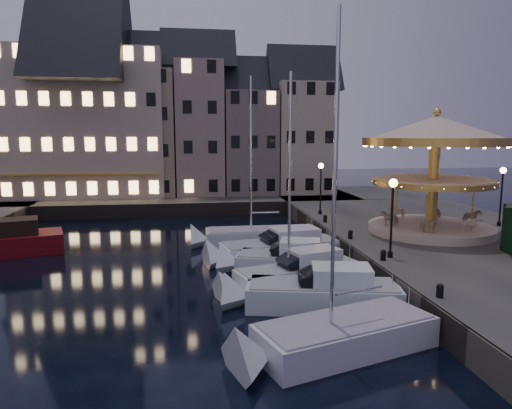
{
  "coord_description": "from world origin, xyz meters",
  "views": [
    {
      "loc": [
        -3.03,
        -21.23,
        7.69
      ],
      "look_at": [
        1.0,
        8.0,
        3.2
      ],
      "focal_mm": 32.0,
      "sensor_mm": 36.0,
      "label": 1
    }
  ],
  "objects": [
    {
      "name": "motorboat_c",
      "position": [
        1.84,
        0.44,
        0.67
      ],
      "size": [
        7.72,
        3.94,
        10.29
      ],
      "color": "silver",
      "rests_on": "ground"
    },
    {
      "name": "townhouse_nd",
      "position": [
        -2.25,
        30.0,
        9.28
      ],
      "size": [
        5.5,
        8.0,
        15.8
      ],
      "color": "gray",
      "rests_on": "quay_north"
    },
    {
      "name": "streetlamp_c",
      "position": [
        7.2,
        14.5,
        4.02
      ],
      "size": [
        0.44,
        0.44,
        4.17
      ],
      "color": "black",
      "rests_on": "quay_east"
    },
    {
      "name": "carousel",
      "position": [
        12.53,
        6.62,
        6.63
      ],
      "size": [
        9.25,
        9.25,
        8.09
      ],
      "color": "beige",
      "rests_on": "quay_east"
    },
    {
      "name": "townhouse_nb",
      "position": [
        -14.05,
        30.0,
        8.28
      ],
      "size": [
        6.16,
        8.0,
        13.8
      ],
      "color": "slate",
      "rests_on": "quay_north"
    },
    {
      "name": "quaywall_n",
      "position": [
        -6.0,
        22.0,
        0.65
      ],
      "size": [
        48.0,
        0.15,
        1.3
      ],
      "primitive_type": "cube",
      "color": "#47423A",
      "rests_on": "ground"
    },
    {
      "name": "townhouse_na",
      "position": [
        -19.5,
        30.0,
        7.78
      ],
      "size": [
        5.5,
        8.0,
        12.8
      ],
      "color": "gray",
      "rests_on": "quay_north"
    },
    {
      "name": "motorboat_b",
      "position": [
        2.2,
        -2.16,
        0.64
      ],
      "size": [
        7.92,
        3.69,
        2.15
      ],
      "color": "silver",
      "rests_on": "ground"
    },
    {
      "name": "bollard_c",
      "position": [
        6.6,
        5.5,
        1.6
      ],
      "size": [
        0.3,
        0.3,
        0.57
      ],
      "color": "black",
      "rests_on": "quay_east"
    },
    {
      "name": "bollard_d",
      "position": [
        6.6,
        11.0,
        1.6
      ],
      "size": [
        0.3,
        0.3,
        0.57
      ],
      "color": "black",
      "rests_on": "quay_east"
    },
    {
      "name": "streetlamp_b",
      "position": [
        7.2,
        1.0,
        4.02
      ],
      "size": [
        0.44,
        0.44,
        4.17
      ],
      "color": "black",
      "rests_on": "quay_east"
    },
    {
      "name": "motorboat_e",
      "position": [
        1.91,
        5.9,
        0.64
      ],
      "size": [
        8.62,
        3.97,
        2.15
      ],
      "color": "silver",
      "rests_on": "ground"
    },
    {
      "name": "motorboat_f",
      "position": [
        1.15,
        10.09,
        0.53
      ],
      "size": [
        8.99,
        2.35,
        11.99
      ],
      "color": "silver",
      "rests_on": "ground"
    },
    {
      "name": "townhouse_ne",
      "position": [
        3.2,
        30.0,
        7.78
      ],
      "size": [
        6.16,
        8.0,
        12.8
      ],
      "color": "slate",
      "rests_on": "quay_north"
    },
    {
      "name": "hotel_corner",
      "position": [
        -14.0,
        30.0,
        9.78
      ],
      "size": [
        17.6,
        9.0,
        16.8
      ],
      "color": "#C3B19E",
      "rests_on": "quay_north"
    },
    {
      "name": "quaywall_e",
      "position": [
        6.0,
        6.0,
        0.65
      ],
      "size": [
        0.15,
        44.0,
        1.3
      ],
      "primitive_type": "cube",
      "color": "#47423A",
      "rests_on": "ground"
    },
    {
      "name": "townhouse_nc",
      "position": [
        -8.0,
        30.0,
        8.78
      ],
      "size": [
        6.82,
        8.0,
        14.8
      ],
      "color": "gray",
      "rests_on": "quay_north"
    },
    {
      "name": "ground",
      "position": [
        0.0,
        0.0,
        0.0
      ],
      "size": [
        160.0,
        160.0,
        0.0
      ],
      "primitive_type": "plane",
      "color": "black",
      "rests_on": "ground"
    },
    {
      "name": "motorboat_a",
      "position": [
        1.74,
        -6.49,
        0.54
      ],
      "size": [
        7.66,
        4.59,
        12.78
      ],
      "color": "silver",
      "rests_on": "ground"
    },
    {
      "name": "bollard_a",
      "position": [
        6.6,
        -5.0,
        1.6
      ],
      "size": [
        0.3,
        0.3,
        0.57
      ],
      "color": "black",
      "rests_on": "quay_east"
    },
    {
      "name": "streetlamp_d",
      "position": [
        18.5,
        8.0,
        4.02
      ],
      "size": [
        0.44,
        0.44,
        4.17
      ],
      "color": "black",
      "rests_on": "quay_east"
    },
    {
      "name": "quay_north",
      "position": [
        -8.0,
        28.0,
        0.65
      ],
      "size": [
        44.0,
        12.0,
        1.3
      ],
      "primitive_type": "cube",
      "color": "#474442",
      "rests_on": "ground"
    },
    {
      "name": "quay_east",
      "position": [
        14.0,
        6.0,
        0.65
      ],
      "size": [
        16.0,
        56.0,
        1.3
      ],
      "primitive_type": "cube",
      "color": "#474442",
      "rests_on": "ground"
    },
    {
      "name": "bollard_b",
      "position": [
        6.6,
        0.5,
        1.6
      ],
      "size": [
        0.3,
        0.3,
        0.57
      ],
      "color": "black",
      "rests_on": "quay_east"
    },
    {
      "name": "townhouse_nf",
      "position": [
        9.25,
        30.0,
        8.28
      ],
      "size": [
        6.82,
        8.0,
        13.8
      ],
      "color": "#B6A78F",
      "rests_on": "quay_north"
    },
    {
      "name": "motorboat_d",
      "position": [
        1.69,
        3.1,
        0.64
      ],
      "size": [
        6.77,
        3.85,
        2.15
      ],
      "color": "silver",
      "rests_on": "ground"
    }
  ]
}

